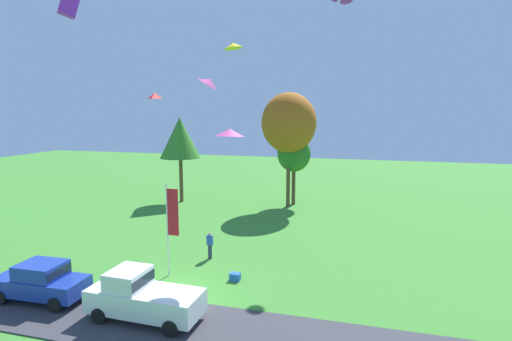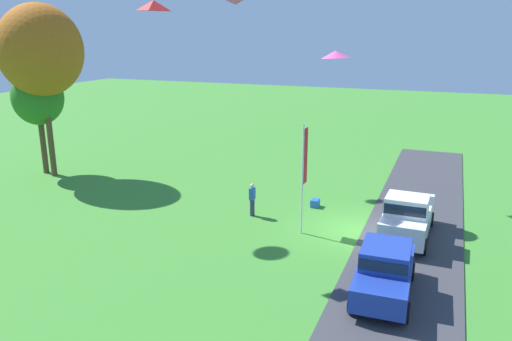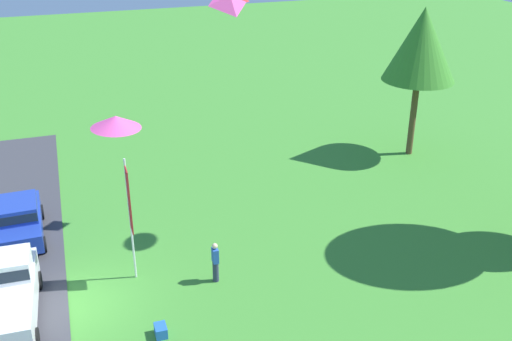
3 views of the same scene
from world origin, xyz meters
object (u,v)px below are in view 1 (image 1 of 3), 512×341
(kite_delta_high_left, at_px, (233,46))
(car_sedan_far_end, at_px, (41,280))
(tree_far_left, at_px, (294,154))
(kite_diamond_high_right, at_px, (210,82))
(person_beside_suv, at_px, (210,245))
(tree_left_of_center, at_px, (180,138))
(kite_box_near_flag, at_px, (69,5))
(car_pickup_by_flagpole, at_px, (141,295))
(cooler_box, at_px, (235,277))
(kite_delta_over_trees, at_px, (230,133))
(kite_diamond_mid_center, at_px, (155,96))
(tree_right_of_center, at_px, (289,123))
(flag_banner, at_px, (171,218))

(kite_delta_high_left, bearing_deg, car_sedan_far_end, -104.31)
(tree_far_left, relative_size, kite_diamond_high_right, 6.54)
(person_beside_suv, xyz_separation_m, kite_delta_high_left, (-1.47, 9.18, 13.28))
(tree_left_of_center, xyz_separation_m, kite_box_near_flag, (2.07, -16.99, 8.23))
(car_sedan_far_end, height_order, car_pickup_by_flagpole, car_pickup_by_flagpole)
(tree_left_of_center, relative_size, tree_far_left, 1.25)
(car_pickup_by_flagpole, relative_size, person_beside_suv, 2.96)
(car_pickup_by_flagpole, relative_size, tree_left_of_center, 0.60)
(person_beside_suv, distance_m, cooler_box, 3.68)
(car_sedan_far_end, distance_m, kite_delta_over_trees, 11.42)
(kite_diamond_mid_center, bearing_deg, kite_delta_over_trees, -38.09)
(car_pickup_by_flagpole, bearing_deg, kite_diamond_high_right, 89.78)
(kite_box_near_flag, xyz_separation_m, kite_delta_over_trees, (9.10, -0.32, -6.64))
(kite_box_near_flag, bearing_deg, person_beside_suv, 25.02)
(car_pickup_by_flagpole, relative_size, kite_delta_high_left, 3.33)
(car_pickup_by_flagpole, xyz_separation_m, tree_far_left, (2.54, 23.24, 3.83))
(car_sedan_far_end, height_order, tree_far_left, tree_far_left)
(tree_left_of_center, height_order, tree_right_of_center, tree_right_of_center)
(tree_far_left, relative_size, kite_diamond_mid_center, 6.43)
(cooler_box, bearing_deg, car_sedan_far_end, -150.22)
(cooler_box, relative_size, kite_box_near_flag, 0.48)
(tree_far_left, distance_m, kite_diamond_high_right, 16.15)
(tree_far_left, bearing_deg, car_sedan_far_end, -109.35)
(tree_far_left, bearing_deg, kite_delta_over_trees, -89.60)
(person_beside_suv, distance_m, tree_right_of_center, 16.42)
(flag_banner, relative_size, kite_diamond_high_right, 5.01)
(person_beside_suv, bearing_deg, kite_delta_high_left, 99.11)
(kite_box_near_flag, bearing_deg, kite_diamond_mid_center, 69.96)
(kite_diamond_high_right, bearing_deg, tree_far_left, 80.42)
(car_pickup_by_flagpole, bearing_deg, cooler_box, 61.86)
(cooler_box, distance_m, kite_delta_over_trees, 7.80)
(kite_diamond_high_right, bearing_deg, kite_delta_high_left, 99.23)
(car_sedan_far_end, xyz_separation_m, kite_diamond_high_right, (5.56, 8.11, 9.66))
(car_pickup_by_flagpole, relative_size, kite_diamond_high_right, 4.91)
(tree_far_left, bearing_deg, kite_delta_high_left, -120.70)
(kite_box_near_flag, distance_m, kite_delta_high_left, 13.27)
(kite_box_near_flag, xyz_separation_m, kite_delta_high_left, (5.10, 12.25, -0.45))
(tree_left_of_center, relative_size, kite_box_near_flag, 7.17)
(tree_left_of_center, distance_m, kite_delta_high_left, 11.60)
(car_sedan_far_end, distance_m, car_pickup_by_flagpole, 5.53)
(person_beside_suv, bearing_deg, car_pickup_by_flagpole, -91.11)
(car_pickup_by_flagpole, distance_m, tree_right_of_center, 23.36)
(tree_left_of_center, relative_size, flag_banner, 1.63)
(car_pickup_by_flagpole, xyz_separation_m, tree_right_of_center, (2.20, 22.24, 6.80))
(tree_left_of_center, xyz_separation_m, kite_delta_high_left, (7.17, -4.75, 7.78))
(car_pickup_by_flagpole, height_order, tree_right_of_center, tree_right_of_center)
(tree_right_of_center, distance_m, kite_delta_over_trees, 18.09)
(person_beside_suv, bearing_deg, tree_left_of_center, 121.82)
(car_pickup_by_flagpole, relative_size, tree_far_left, 0.75)
(cooler_box, distance_m, kite_diamond_high_right, 11.35)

